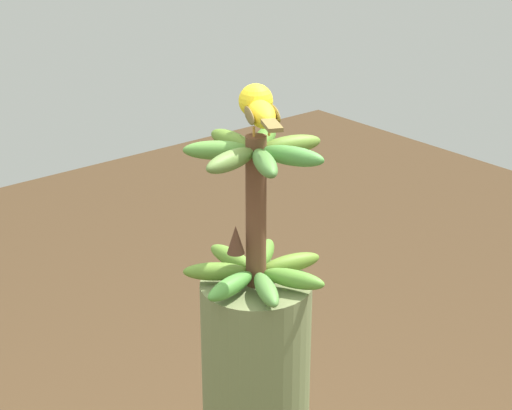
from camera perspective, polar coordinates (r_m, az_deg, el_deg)
name	(u,v)px	position (r m, az deg, el deg)	size (l,w,h in m)	color
banana_bunch	(256,213)	(1.75, -0.03, -0.53)	(0.30, 0.29, 0.32)	brown
perched_bird	(259,107)	(1.70, 0.17, 6.38)	(0.13, 0.22, 0.09)	#C68933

